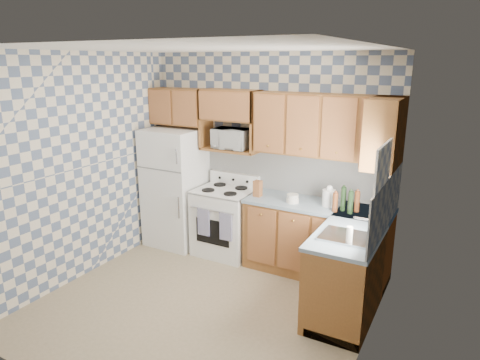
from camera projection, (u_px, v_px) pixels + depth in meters
name	position (u px, v px, depth m)	size (l,w,h in m)	color
floor	(203.00, 305.00, 4.70)	(3.40, 3.40, 0.00)	#827253
back_wall	(267.00, 157.00, 5.69)	(3.40, 0.02, 2.70)	slate
right_wall	(371.00, 215.00, 3.55)	(0.02, 3.20, 2.70)	slate
backsplash_back	(295.00, 172.00, 5.53)	(2.60, 0.01, 0.56)	white
backsplash_right	(386.00, 205.00, 4.27)	(0.01, 1.60, 0.56)	white
refrigerator	(176.00, 187.00, 6.12)	(0.75, 0.70, 1.68)	white
stove_body	(225.00, 222.00, 5.87)	(0.76, 0.65, 0.90)	white
cooktop	(225.00, 190.00, 5.75)	(0.76, 0.65, 0.03)	silver
backguard	(235.00, 179.00, 5.95)	(0.76, 0.08, 0.17)	white
dish_towel_left	(204.00, 222.00, 5.61)	(0.18, 0.03, 0.37)	navy
dish_towel_right	(226.00, 227.00, 5.45)	(0.18, 0.03, 0.37)	navy
base_cabinets_back	(316.00, 240.00, 5.30)	(1.75, 0.60, 0.88)	brown
base_cabinets_right	(352.00, 267.00, 4.61)	(0.60, 1.60, 0.88)	brown
countertop_back	(318.00, 205.00, 5.17)	(1.77, 0.63, 0.04)	slate
countertop_right	(355.00, 227.00, 4.49)	(0.63, 1.60, 0.04)	slate
upper_cabinets_back	(326.00, 126.00, 5.03)	(1.75, 0.33, 0.74)	brown
upper_cabinets_fridge	(180.00, 107.00, 5.97)	(0.82, 0.33, 0.50)	brown
upper_cabinets_right	(385.00, 133.00, 4.55)	(0.33, 0.70, 0.74)	brown
microwave_shelf	(231.00, 150.00, 5.74)	(0.80, 0.33, 0.03)	brown
microwave	(232.00, 139.00, 5.71)	(0.49, 0.33, 0.27)	white
sink	(346.00, 237.00, 4.18)	(0.48, 0.40, 0.03)	#B7B7BC
window	(381.00, 190.00, 3.91)	(0.02, 0.66, 0.86)	silver
bottle_0	(343.00, 199.00, 4.90)	(0.06, 0.06, 0.28)	black
bottle_1	(350.00, 203.00, 4.81)	(0.06, 0.06, 0.26)	black
bottle_2	(357.00, 201.00, 4.87)	(0.06, 0.06, 0.24)	brown
bottle_3	(335.00, 202.00, 4.87)	(0.06, 0.06, 0.22)	brown
knife_block	(258.00, 189.00, 5.43)	(0.09, 0.09, 0.20)	brown
electric_kettle	(329.00, 198.00, 5.06)	(0.16, 0.16, 0.20)	white
food_containers	(293.00, 198.00, 5.20)	(0.16, 0.16, 0.10)	beige
soap_bottle	(349.00, 235.00, 4.02)	(0.06, 0.06, 0.17)	beige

